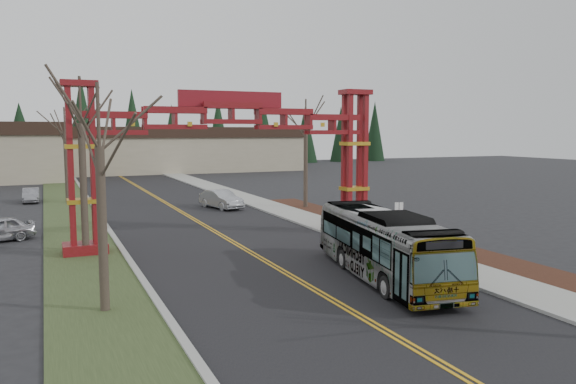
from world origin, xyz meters
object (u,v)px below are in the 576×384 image
silver_sedan (221,199)px  bare_tree_median_far (65,133)px  parked_car_far_a (31,195)px  barrel_north (344,215)px  bare_tree_right_far (306,128)px  transit_bus (384,245)px  gateway_arch (232,138)px  street_sign (399,213)px  bare_tree_median_near (99,148)px  bare_tree_median_mid (81,124)px  retail_building_east (175,149)px  barrel_south (374,223)px  barrel_mid (353,222)px

silver_sedan → bare_tree_median_far: bare_tree_median_far is taller
parked_car_far_a → barrel_north: 29.20m
bare_tree_right_far → transit_bus: bearing=-106.6°
gateway_arch → silver_sedan: size_ratio=3.89×
silver_sedan → bare_tree_median_far: size_ratio=0.55×
transit_bus → barrel_north: size_ratio=10.84×
gateway_arch → bare_tree_median_far: 24.09m
street_sign → bare_tree_right_far: bearing=86.6°
bare_tree_right_far → barrel_north: (-0.43, -7.32, -6.15)m
parked_car_far_a → bare_tree_median_far: bare_tree_median_far is taller
bare_tree_median_near → bare_tree_right_far: (18.00, 21.54, 0.83)m
bare_tree_median_mid → bare_tree_median_far: 23.25m
bare_tree_median_far → bare_tree_right_far: bearing=-32.2°
silver_sedan → bare_tree_median_far: 15.47m
retail_building_east → bare_tree_median_far: bare_tree_median_far is taller
transit_bus → bare_tree_median_mid: size_ratio=1.17×
bare_tree_median_near → parked_car_far_a: bearing=94.9°
gateway_arch → street_sign: (9.13, -3.25, -4.38)m
bare_tree_median_far → barrel_south: (17.24, -23.12, -5.62)m
bare_tree_median_near → bare_tree_median_far: size_ratio=0.95×
silver_sedan → bare_tree_median_mid: 19.40m
parked_car_far_a → bare_tree_median_mid: size_ratio=0.43×
transit_bus → barrel_mid: size_ratio=11.61×
transit_bus → silver_sedan: 24.20m
bare_tree_median_mid → transit_bus: bearing=-40.2°
silver_sedan → barrel_mid: bearing=-83.4°
retail_building_east → street_sign: size_ratio=17.03×
street_sign → barrel_north: 7.40m
barrel_south → bare_tree_median_near: bearing=-150.4°
parked_car_far_a → barrel_south: 32.29m
transit_bus → silver_sedan: bearing=99.7°
street_sign → bare_tree_median_far: bearing=123.4°
bare_tree_right_far → street_sign: (-0.87, -14.62, -5.03)m
gateway_arch → retail_building_east: (10.00, 61.95, -2.47)m
bare_tree_right_far → street_sign: size_ratio=4.02×
bare_tree_median_mid → bare_tree_right_far: size_ratio=1.01×
barrel_south → retail_building_east: bearing=89.3°
bare_tree_right_far → street_sign: bare_tree_right_far is taller
retail_building_east → parked_car_far_a: 42.80m
barrel_north → bare_tree_median_far: bearing=133.2°
gateway_arch → barrel_north: (9.57, 4.05, -5.49)m
transit_bus → bare_tree_median_near: 12.32m
bare_tree_median_mid → retail_building_east: bearing=73.9°
gateway_arch → barrel_north: gateway_arch is taller
retail_building_east → barrel_north: (-0.43, -57.91, -3.02)m
gateway_arch → barrel_south: 10.72m
retail_building_east → barrel_south: (-0.76, -62.34, -2.95)m
retail_building_east → bare_tree_median_mid: (-18.00, -62.47, 3.20)m
parked_car_far_a → bare_tree_right_far: bearing=-32.7°
bare_tree_median_far → barrel_mid: 27.90m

